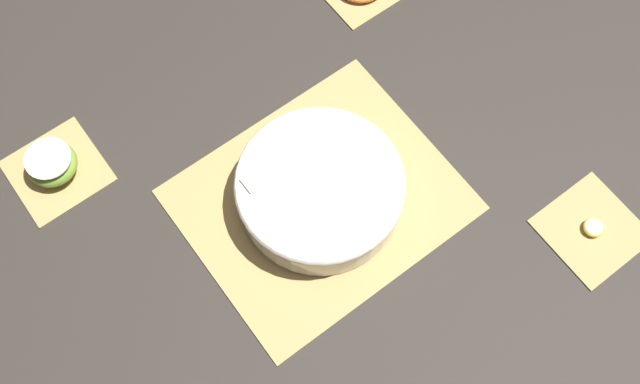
{
  "coord_description": "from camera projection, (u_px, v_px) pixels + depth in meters",
  "views": [
    {
      "loc": [
        0.27,
        0.36,
        1.09
      ],
      "look_at": [
        0.0,
        0.0,
        0.03
      ],
      "focal_mm": 42.0,
      "sensor_mm": 36.0,
      "label": 1
    }
  ],
  "objects": [
    {
      "name": "banana_coin_single",
      "position": [
        593.0,
        228.0,
        1.15
      ],
      "size": [
        0.03,
        0.03,
        0.01
      ],
      "color": "#F7EFC6",
      "rests_on": "coaster_mat_far_left"
    },
    {
      "name": "apple_half",
      "position": [
        52.0,
        164.0,
        1.17
      ],
      "size": [
        0.08,
        0.08,
        0.04
      ],
      "color": "#7FAD38",
      "rests_on": "coaster_mat_near_right"
    },
    {
      "name": "fruit_salad_bowl",
      "position": [
        320.0,
        189.0,
        1.14
      ],
      "size": [
        0.26,
        0.26,
        0.07
      ],
      "color": "silver",
      "rests_on": "bamboo_mat_center"
    },
    {
      "name": "bamboo_mat_center",
      "position": [
        320.0,
        199.0,
        1.18
      ],
      "size": [
        0.41,
        0.34,
        0.01
      ],
      "color": "tan",
      "rests_on": "ground_plane"
    },
    {
      "name": "coaster_mat_far_left",
      "position": [
        592.0,
        229.0,
        1.16
      ],
      "size": [
        0.14,
        0.14,
        0.01
      ],
      "color": "tan",
      "rests_on": "ground_plane"
    },
    {
      "name": "coaster_mat_near_right",
      "position": [
        57.0,
        171.0,
        1.2
      ],
      "size": [
        0.14,
        0.14,
        0.01
      ],
      "color": "tan",
      "rests_on": "ground_plane"
    },
    {
      "name": "ground_plane",
      "position": [
        320.0,
        200.0,
        1.18
      ],
      "size": [
        6.0,
        6.0,
        0.0
      ],
      "primitive_type": "plane",
      "color": "#2D2823"
    }
  ]
}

